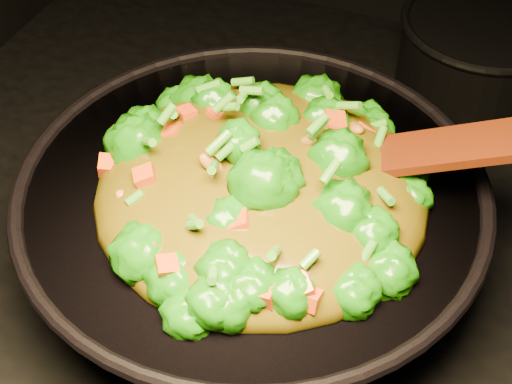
% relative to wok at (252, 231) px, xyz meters
% --- Properties ---
extents(wok, '(0.53, 0.53, 0.12)m').
position_rel_wok_xyz_m(wok, '(0.00, 0.00, 0.00)').
color(wok, black).
rests_on(wok, stovetop).
extents(stir_fry, '(0.42, 0.42, 0.11)m').
position_rel_wok_xyz_m(stir_fry, '(0.01, -0.01, 0.12)').
color(stir_fry, '#1B7108').
rests_on(stir_fry, wok).
extents(spatula, '(0.32, 0.10, 0.14)m').
position_rel_wok_xyz_m(spatula, '(0.16, 0.06, 0.12)').
color(spatula, '#391707').
rests_on(spatula, wok).
extents(back_pot, '(0.22, 0.22, 0.12)m').
position_rel_wok_xyz_m(back_pot, '(0.15, 0.39, -0.00)').
color(back_pot, black).
rests_on(back_pot, stovetop).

